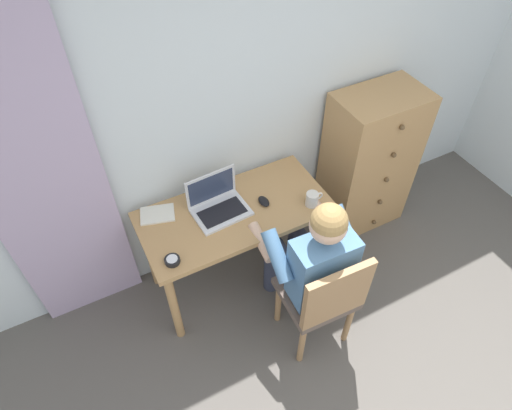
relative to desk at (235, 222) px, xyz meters
The scene contains 11 objects.
wall_back 0.80m from the desk, 48.26° to the left, with size 4.80×0.05×2.50m, color silver.
curtain_panel 1.13m from the desk, 163.18° to the left, with size 0.65×0.03×2.21m, color #B29EBC.
desk is the anchor object (origin of this frame).
dresser 1.16m from the desk, ahead, with size 0.63×0.43×1.17m.
chair 0.73m from the desk, 69.87° to the right, with size 0.44×0.42×0.89m.
person_seated 0.56m from the desk, 62.67° to the right, with size 0.54×0.60×1.21m.
laptop 0.19m from the desk, 143.11° to the left, with size 0.36×0.27×0.24m.
computer_mouse 0.23m from the desk, ahead, with size 0.06×0.10×0.03m, color black.
desk_clock 0.54m from the desk, 158.38° to the right, with size 0.09×0.09×0.03m.
notebook_pad 0.50m from the desk, 156.53° to the left, with size 0.21×0.15×0.01m, color silver.
coffee_mug 0.52m from the desk, 20.71° to the right, with size 0.12×0.08×0.09m.
Camera 1 is at (-1.08, 0.09, 2.81)m, focal length 31.32 mm.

